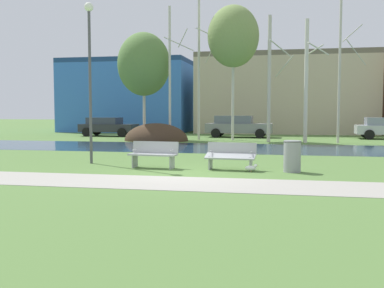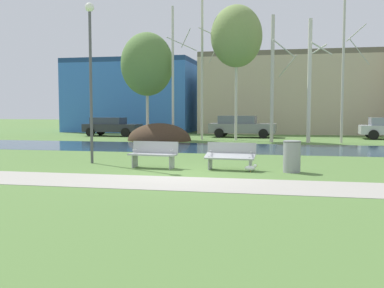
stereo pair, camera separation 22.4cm
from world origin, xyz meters
TOP-DOWN VIEW (x-y plane):
  - ground_plane at (0.00, 10.00)m, footprint 120.00×120.00m
  - paved_path_strip at (0.00, -1.71)m, footprint 60.00×2.24m
  - river_band at (0.00, 9.49)m, footprint 80.00×6.10m
  - soil_mound at (-4.75, 14.00)m, footprint 4.01×3.06m
  - bench_left at (-1.27, 1.23)m, footprint 1.64×0.69m
  - bench_right at (1.29, 1.23)m, footprint 1.64×0.69m
  - trash_bin at (3.21, 1.10)m, footprint 0.55×0.55m
  - seagull at (1.97, 0.86)m, footprint 0.42×0.15m
  - streetlamp at (-3.83, 2.04)m, footprint 0.32×0.32m
  - birch_far_left at (-5.81, 14.94)m, footprint 3.36×3.36m
  - birch_left at (-3.91, 14.29)m, footprint 1.60×2.65m
  - birch_center_left at (-2.34, 15.65)m, footprint 1.32×2.21m
  - birch_center at (-0.15, 15.57)m, footprint 3.22×3.22m
  - birch_center_right at (2.18, 14.25)m, footprint 1.53×2.64m
  - birch_right at (4.28, 14.10)m, footprint 1.36×2.18m
  - birch_far_right at (6.15, 14.22)m, footprint 1.49×2.58m
  - parked_van_nearest_dark at (-9.61, 18.21)m, footprint 4.18×2.05m
  - parked_sedan_second_grey at (-0.12, 18.65)m, footprint 4.64×2.07m
  - building_blue_store at (-10.55, 25.67)m, footprint 11.03×6.46m
  - building_beige_block at (3.08, 25.70)m, footprint 14.29×6.25m

SIDE VIEW (x-z plane):
  - ground_plane at x=0.00m, z-range 0.00..0.00m
  - soil_mound at x=-4.75m, z-range -1.10..1.10m
  - river_band at x=0.00m, z-range 0.00..0.01m
  - paved_path_strip at x=0.00m, z-range 0.00..0.01m
  - seagull at x=1.97m, z-range 0.00..0.26m
  - bench_left at x=-1.27m, z-range 0.04..0.91m
  - bench_right at x=1.29m, z-range 0.04..0.91m
  - trash_bin at x=3.21m, z-range 0.02..0.99m
  - parked_van_nearest_dark at x=-9.61m, z-range 0.05..1.41m
  - parked_sedan_second_grey at x=-0.12m, z-range 0.04..1.55m
  - building_blue_store at x=-10.55m, z-range 0.00..6.29m
  - building_beige_block at x=3.08m, z-range 0.00..6.52m
  - birch_right at x=4.28m, z-range 0.09..7.23m
  - streetlamp at x=-3.83m, z-range 0.92..6.61m
  - birch_center_right at x=2.18m, z-range 0.07..7.55m
  - birch_far_right at x=6.15m, z-range 0.09..8.28m
  - birch_left at x=-3.91m, z-range 0.11..8.37m
  - birch_center_left at x=-2.34m, z-range 0.06..9.28m
  - birch_far_left at x=-5.81m, z-range 1.40..8.25m
  - birch_center at x=-0.15m, z-range 2.28..10.72m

